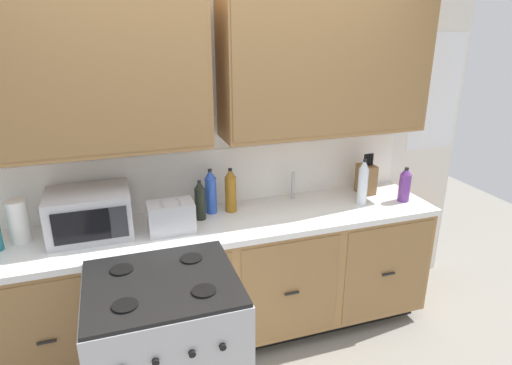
{
  "coord_description": "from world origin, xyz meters",
  "views": [
    {
      "loc": [
        -0.63,
        -2.26,
        2.15
      ],
      "look_at": [
        0.22,
        0.27,
        1.17
      ],
      "focal_mm": 31.01,
      "sensor_mm": 36.0,
      "label": 1
    }
  ],
  "objects_px": {
    "microwave": "(90,213)",
    "bottle_violet": "(405,185)",
    "paper_towel_roll": "(18,221)",
    "bottle_amber": "(231,191)",
    "bottle_clear": "(363,183)",
    "bottle_blue": "(211,192)",
    "knife_block": "(366,178)",
    "toaster": "(171,217)",
    "bottle_dark": "(200,200)",
    "stove_range": "(168,357)"
  },
  "relations": [
    {
      "from": "knife_block",
      "to": "bottle_amber",
      "type": "xyz_separation_m",
      "value": [
        -1.05,
        -0.01,
        0.03
      ]
    },
    {
      "from": "bottle_violet",
      "to": "bottle_clear",
      "type": "distance_m",
      "value": 0.33
    },
    {
      "from": "bottle_violet",
      "to": "bottle_dark",
      "type": "distance_m",
      "value": 1.47
    },
    {
      "from": "paper_towel_roll",
      "to": "toaster",
      "type": "bearing_deg",
      "value": -9.56
    },
    {
      "from": "toaster",
      "to": "bottle_violet",
      "type": "height_order",
      "value": "bottle_violet"
    },
    {
      "from": "toaster",
      "to": "bottle_amber",
      "type": "relative_size",
      "value": 0.91
    },
    {
      "from": "toaster",
      "to": "bottle_amber",
      "type": "height_order",
      "value": "bottle_amber"
    },
    {
      "from": "toaster",
      "to": "bottle_blue",
      "type": "distance_m",
      "value": 0.37
    },
    {
      "from": "bottle_violet",
      "to": "bottle_amber",
      "type": "bearing_deg",
      "value": 169.93
    },
    {
      "from": "bottle_dark",
      "to": "bottle_amber",
      "type": "distance_m",
      "value": 0.23
    },
    {
      "from": "stove_range",
      "to": "bottle_clear",
      "type": "relative_size",
      "value": 2.86
    },
    {
      "from": "microwave",
      "to": "knife_block",
      "type": "xyz_separation_m",
      "value": [
        1.95,
        0.08,
        -0.02
      ]
    },
    {
      "from": "knife_block",
      "to": "stove_range",
      "type": "bearing_deg",
      "value": -154.61
    },
    {
      "from": "bottle_violet",
      "to": "bottle_clear",
      "type": "relative_size",
      "value": 0.76
    },
    {
      "from": "microwave",
      "to": "bottle_violet",
      "type": "relative_size",
      "value": 1.9
    },
    {
      "from": "microwave",
      "to": "bottle_dark",
      "type": "xyz_separation_m",
      "value": [
        0.68,
        0.01,
        -0.01
      ]
    },
    {
      "from": "bottle_violet",
      "to": "bottle_blue",
      "type": "relative_size",
      "value": 0.82
    },
    {
      "from": "paper_towel_roll",
      "to": "bottle_amber",
      "type": "xyz_separation_m",
      "value": [
        1.29,
        0.04,
        0.02
      ]
    },
    {
      "from": "knife_block",
      "to": "bottle_dark",
      "type": "bearing_deg",
      "value": -176.95
    },
    {
      "from": "stove_range",
      "to": "toaster",
      "type": "relative_size",
      "value": 3.39
    },
    {
      "from": "stove_range",
      "to": "microwave",
      "type": "xyz_separation_m",
      "value": [
        -0.33,
        0.69,
        0.59
      ]
    },
    {
      "from": "bottle_clear",
      "to": "bottle_dark",
      "type": "xyz_separation_m",
      "value": [
        -1.14,
        0.11,
        -0.03
      ]
    },
    {
      "from": "microwave",
      "to": "bottle_amber",
      "type": "distance_m",
      "value": 0.9
    },
    {
      "from": "knife_block",
      "to": "bottle_clear",
      "type": "bearing_deg",
      "value": -128.03
    },
    {
      "from": "microwave",
      "to": "bottle_blue",
      "type": "bearing_deg",
      "value": 6.96
    },
    {
      "from": "toaster",
      "to": "bottle_dark",
      "type": "bearing_deg",
      "value": 30.63
    },
    {
      "from": "bottle_blue",
      "to": "bottle_clear",
      "type": "bearing_deg",
      "value": -10.58
    },
    {
      "from": "bottle_dark",
      "to": "bottle_amber",
      "type": "xyz_separation_m",
      "value": [
        0.22,
        0.06,
        0.02
      ]
    },
    {
      "from": "knife_block",
      "to": "paper_towel_roll",
      "type": "xyz_separation_m",
      "value": [
        -2.35,
        -0.05,
        0.01
      ]
    },
    {
      "from": "bottle_violet",
      "to": "bottle_blue",
      "type": "bearing_deg",
      "value": 170.12
    },
    {
      "from": "toaster",
      "to": "bottle_clear",
      "type": "distance_m",
      "value": 1.35
    },
    {
      "from": "bottle_clear",
      "to": "bottle_dark",
      "type": "bearing_deg",
      "value": 174.31
    },
    {
      "from": "microwave",
      "to": "paper_towel_roll",
      "type": "height_order",
      "value": "microwave"
    },
    {
      "from": "knife_block",
      "to": "bottle_clear",
      "type": "relative_size",
      "value": 0.93
    },
    {
      "from": "stove_range",
      "to": "bottle_blue",
      "type": "relative_size",
      "value": 3.07
    },
    {
      "from": "knife_block",
      "to": "paper_towel_roll",
      "type": "bearing_deg",
      "value": -178.89
    },
    {
      "from": "stove_range",
      "to": "microwave",
      "type": "relative_size",
      "value": 1.98
    },
    {
      "from": "bottle_violet",
      "to": "paper_towel_roll",
      "type": "bearing_deg",
      "value": 175.95
    },
    {
      "from": "bottle_amber",
      "to": "bottle_clear",
      "type": "bearing_deg",
      "value": -10.93
    },
    {
      "from": "knife_block",
      "to": "bottle_amber",
      "type": "relative_size",
      "value": 1.01
    },
    {
      "from": "toaster",
      "to": "bottle_amber",
      "type": "bearing_deg",
      "value": 23.3
    },
    {
      "from": "stove_range",
      "to": "paper_towel_roll",
      "type": "bearing_deg",
      "value": 135.01
    },
    {
      "from": "stove_range",
      "to": "bottle_amber",
      "type": "bearing_deg",
      "value": 53.43
    },
    {
      "from": "bottle_violet",
      "to": "bottle_blue",
      "type": "distance_m",
      "value": 1.39
    },
    {
      "from": "bottle_amber",
      "to": "bottle_dark",
      "type": "bearing_deg",
      "value": -164.29
    },
    {
      "from": "bottle_clear",
      "to": "bottle_blue",
      "type": "bearing_deg",
      "value": 169.42
    },
    {
      "from": "bottle_dark",
      "to": "bottle_blue",
      "type": "relative_size",
      "value": 0.87
    },
    {
      "from": "toaster",
      "to": "paper_towel_roll",
      "type": "distance_m",
      "value": 0.87
    },
    {
      "from": "microwave",
      "to": "toaster",
      "type": "distance_m",
      "value": 0.48
    },
    {
      "from": "paper_towel_roll",
      "to": "bottle_amber",
      "type": "height_order",
      "value": "bottle_amber"
    }
  ]
}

